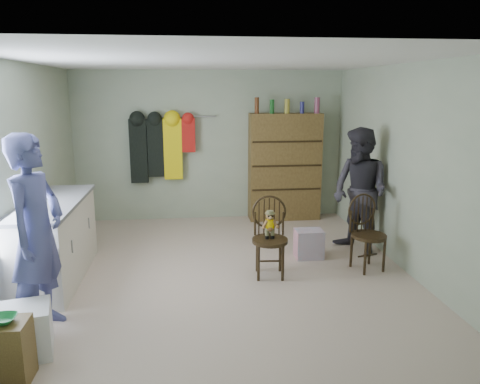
{
  "coord_description": "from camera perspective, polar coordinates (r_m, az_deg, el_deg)",
  "views": [
    {
      "loc": [
        -0.39,
        -5.4,
        2.2
      ],
      "look_at": [
        0.25,
        0.2,
        0.95
      ],
      "focal_mm": 35.0,
      "sensor_mm": 36.0,
      "label": 1
    }
  ],
  "objects": [
    {
      "name": "striped_bag",
      "position": [
        6.29,
        8.39,
        -6.27
      ],
      "size": [
        0.36,
        0.28,
        0.38
      ],
      "primitive_type": "cube",
      "rotation": [
        0.0,
        0.0,
        -0.01
      ],
      "color": "#E5727B",
      "rests_on": "ground"
    },
    {
      "name": "counter",
      "position": [
        5.88,
        -21.7,
        -5.5
      ],
      "size": [
        0.64,
        1.86,
        0.94
      ],
      "color": "silver",
      "rests_on": "ground"
    },
    {
      "name": "plastic_tub",
      "position": [
        4.47,
        -24.91,
        -15.17
      ],
      "size": [
        0.53,
        0.51,
        0.42
      ],
      "primitive_type": "cube",
      "rotation": [
        0.0,
        0.0,
        0.24
      ],
      "color": "white",
      "rests_on": "ground"
    },
    {
      "name": "coat_rack",
      "position": [
        7.85,
        -9.71,
        5.37
      ],
      "size": [
        1.42,
        0.12,
        1.09
      ],
      "color": "#99999E",
      "rests_on": "ground"
    },
    {
      "name": "chair_far",
      "position": [
        5.98,
        15.14,
        -4.44
      ],
      "size": [
        0.51,
        0.51,
        0.93
      ],
      "rotation": [
        0.0,
        0.0,
        0.26
      ],
      "color": "#342512",
      "rests_on": "ground"
    },
    {
      "name": "room_walls",
      "position": [
        5.97,
        -2.76,
        6.52
      ],
      "size": [
        5.0,
        5.0,
        5.0
      ],
      "color": "#A6B194",
      "rests_on": "ground"
    },
    {
      "name": "chair_front",
      "position": [
        5.57,
        3.63,
        -4.86
      ],
      "size": [
        0.46,
        0.46,
        0.95
      ],
      "rotation": [
        0.0,
        0.0,
        -0.09
      ],
      "color": "#342512",
      "rests_on": "ground"
    },
    {
      "name": "person_left",
      "position": [
        4.61,
        -23.55,
        -4.74
      ],
      "size": [
        0.59,
        0.76,
        1.83
      ],
      "primitive_type": "imported",
      "rotation": [
        0.0,
        0.0,
        1.31
      ],
      "color": "#4C508B",
      "rests_on": "ground"
    },
    {
      "name": "ground_plane",
      "position": [
        5.84,
        -2.25,
        -9.63
      ],
      "size": [
        5.0,
        5.0,
        0.0
      ],
      "primitive_type": "plane",
      "color": "beige",
      "rests_on": "ground"
    },
    {
      "name": "stool",
      "position": [
        4.13,
        -26.61,
        -17.09
      ],
      "size": [
        0.34,
        0.3,
        0.49
      ],
      "primitive_type": "cube",
      "color": "brown",
      "rests_on": "ground"
    },
    {
      "name": "person_right",
      "position": [
        6.45,
        14.42,
        0.05
      ],
      "size": [
        0.94,
        1.03,
        1.7
      ],
      "primitive_type": "imported",
      "rotation": [
        0.0,
        0.0,
        -1.13
      ],
      "color": "#2D2B33",
      "rests_on": "ground"
    },
    {
      "name": "dresser",
      "position": [
        7.97,
        5.46,
        3.13
      ],
      "size": [
        1.2,
        0.39,
        2.06
      ],
      "color": "brown",
      "rests_on": "ground"
    },
    {
      "name": "bowl",
      "position": [
        4.01,
        -26.99,
        -13.69
      ],
      "size": [
        0.2,
        0.2,
        0.05
      ],
      "primitive_type": "imported",
      "color": "#219147",
      "rests_on": "stool"
    }
  ]
}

